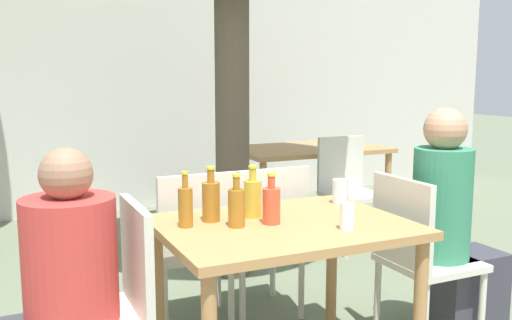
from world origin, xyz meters
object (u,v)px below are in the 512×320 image
Objects in this scene: dining_table_front at (283,244)px; patio_chair_1 at (418,251)px; amber_bottle_3 at (237,207)px; patio_chair_0 at (110,301)px; patio_chair_2 at (192,241)px; soda_bottle_2 at (271,204)px; amber_bottle_0 at (211,200)px; person_seated_0 at (49,312)px; person_seated_1 at (452,237)px; dining_table_back at (308,156)px; oil_cruet_4 at (253,197)px; patio_chair_4 at (348,185)px; drinking_glass_0 at (347,216)px; patio_chair_3 at (265,232)px; drinking_glass_1 at (340,191)px; amber_bottle_1 at (185,206)px.

patio_chair_1 is at bearing 0.00° from dining_table_front.
dining_table_front is 4.68× the size of amber_bottle_3.
patio_chair_0 is 1.00× the size of patio_chair_1.
soda_bottle_2 reaches higher than patio_chair_2.
soda_bottle_2 is at bearing -33.82° from amber_bottle_0.
person_seated_0 is 0.92× the size of person_seated_1.
dining_table_front and dining_table_back have the same top height.
person_seated_1 is 5.30× the size of amber_bottle_3.
oil_cruet_4 is (0.71, 0.16, 0.34)m from patio_chair_0.
amber_bottle_3 is (-1.70, -1.65, 0.33)m from patio_chair_4.
amber_bottle_0 is 0.28m from soda_bottle_2.
drinking_glass_0 is (0.28, -0.38, -0.04)m from oil_cruet_4.
amber_bottle_3 is at bearing 92.68° from patio_chair_0.
dining_table_front is 0.88× the size of person_seated_1.
person_seated_0 is (-2.51, -1.68, -0.00)m from patio_chair_4.
dining_table_back is 1.11× the size of person_seated_1.
patio_chair_1 is at bearing 90.00° from person_seated_1.
oil_cruet_4 reaches higher than amber_bottle_3.
oil_cruet_4 is at bearing 126.80° from drinking_glass_0.
patio_chair_4 is 2.21m from oil_cruet_4.
patio_chair_2 is at bearing 104.41° from soda_bottle_2.
amber_bottle_0 is at bearing 81.25° from patio_chair_1.
patio_chair_0 is 0.63m from amber_bottle_0.
patio_chair_0 and patio_chair_3 have the same top height.
person_seated_0 is 4.53× the size of amber_bottle_0.
oil_cruet_4 is at bearing -125.60° from dining_table_back.
patio_chair_3 is at bearing 117.97° from drinking_glass_1.
patio_chair_4 is at bearing 47.23° from soda_bottle_2.
amber_bottle_1 reaches higher than patio_chair_1.
soda_bottle_2 is (0.17, -0.65, 0.33)m from patio_chair_2.
drinking_glass_0 is at bearing -38.32° from amber_bottle_0.
patio_chair_3 is 1.04m from person_seated_1.
patio_chair_0 is 1.30m from drinking_glass_1.
amber_bottle_3 is at bearing -136.73° from oil_cruet_4.
dining_table_back is at bearing 54.40° from oil_cruet_4.
person_seated_1 is at bearing 90.00° from person_seated_0.
patio_chair_1 is at bearing 130.83° from patio_chair_3.
patio_chair_4 is (1.71, 1.02, 0.00)m from patio_chair_2.
amber_bottle_3 is 0.49m from drinking_glass_0.
patio_chair_1 is 1.81m from patio_chair_4.
amber_bottle_0 is at bearing 108.36° from patio_chair_0.
patio_chair_1 is 3.69× the size of oil_cruet_4.
person_seated_1 reaches higher than drinking_glass_0.
patio_chair_4 is 7.11× the size of drinking_glass_1.
patio_chair_3 is (0.22, 0.66, -0.14)m from dining_table_front.
oil_cruet_4 reaches higher than patio_chair_2.
dining_table_back is 2.88m from amber_bottle_3.
dining_table_back is 2.40m from patio_chair_2.
amber_bottle_0 reaches higher than amber_bottle_1.
patio_chair_2 is 0.74m from soda_bottle_2.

